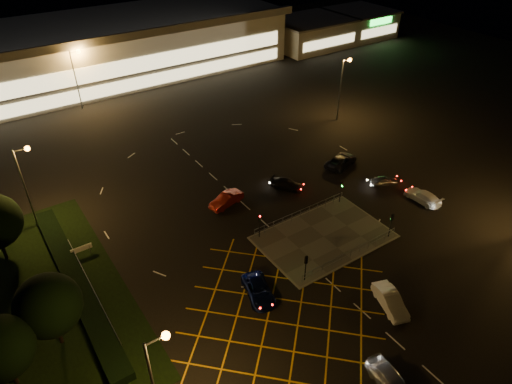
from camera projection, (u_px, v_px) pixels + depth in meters
ground at (299, 234)px, 51.37m from camera, size 180.00×180.00×0.00m
pedestrian_island at (324, 237)px, 50.89m from camera, size 14.00×9.00×0.12m
grass_verge at (23, 307)px, 42.55m from camera, size 18.00×30.00×0.08m
hedge at (76, 282)px, 44.59m from camera, size 2.00×26.00×1.00m
supermarket at (106, 48)px, 90.72m from camera, size 72.00×26.50×10.50m
retail_unit_a at (310, 32)px, 107.64m from camera, size 18.80×14.80×6.35m
retail_unit_b at (359, 23)px, 115.00m from camera, size 14.80×14.80×6.35m
streetlight_sw at (158, 374)px, 29.52m from camera, size 1.78×0.56×10.03m
streetlight_nw at (26, 177)px, 49.11m from camera, size 1.78×0.56×10.03m
streetlight_ne at (343, 81)px, 72.58m from camera, size 1.78×0.56×10.03m
streetlight_far_left at (77, 71)px, 76.07m from camera, size 1.78×0.56×10.03m
streetlight_far_right at (266, 32)px, 95.86m from camera, size 1.78×0.56×10.03m
signal_sw at (306, 263)px, 44.09m from camera, size 0.28×0.30×3.15m
signal_se at (392, 221)px, 49.61m from camera, size 0.28×0.30×3.15m
signal_nw at (259, 221)px, 49.55m from camera, size 0.28×0.30×3.15m
signal_ne at (341, 187)px, 55.08m from camera, size 0.28×0.30×3.15m
tree_a at (0, 349)px, 33.73m from camera, size 5.04×5.04×6.86m
tree_e at (48, 306)px, 36.76m from camera, size 5.40×5.40×7.35m
car_near_silver at (391, 380)px, 35.52m from camera, size 2.50×4.85×1.58m
car_queue_white at (390, 301)px, 42.26m from camera, size 3.07×4.94×1.54m
car_left_blue at (259, 291)px, 43.42m from camera, size 3.49×5.37×1.37m
car_far_dkgrey at (287, 184)px, 58.74m from camera, size 3.86×4.50×1.24m
car_right_silver at (384, 181)px, 59.37m from camera, size 3.90×2.70×1.23m
car_circ_red at (226, 200)px, 55.62m from camera, size 4.84×2.59×1.52m
car_east_grey at (341, 161)px, 63.29m from camera, size 6.02×4.05×1.53m
car_approach_white at (423, 196)px, 56.32m from camera, size 2.09×4.88×1.40m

